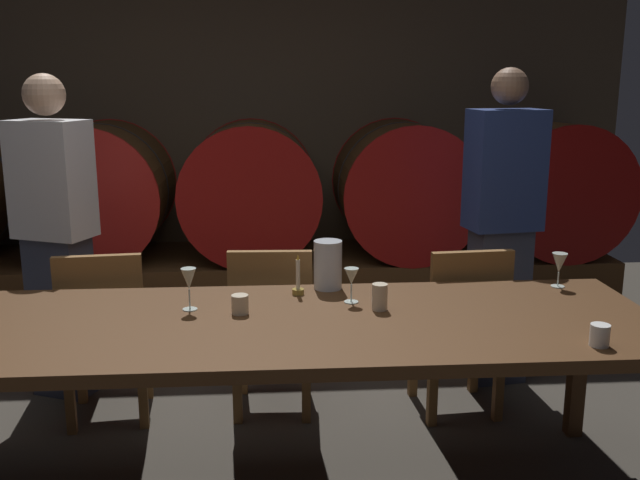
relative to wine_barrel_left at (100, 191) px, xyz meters
The scene contains 20 objects.
back_wall 1.31m from the wine_barrel_left, 27.19° to the left, with size 5.63×0.24×2.84m, color brown.
barrel_shelf 1.27m from the wine_barrel_left, ahead, with size 5.06×0.90×0.43m, color brown.
wine_barrel_left is the anchor object (origin of this frame).
wine_barrel_center 1.05m from the wine_barrel_left, ahead, with size 0.95×0.91×0.95m.
wine_barrel_right 2.13m from the wine_barrel_left, ahead, with size 0.95×0.91×0.95m.
wine_barrel_far_right 3.20m from the wine_barrel_left, ahead, with size 0.95×0.91×0.95m.
dining_table 2.69m from the wine_barrel_left, 62.83° to the right, with size 2.94×0.96×0.76m.
chair_left 1.76m from the wine_barrel_left, 77.57° to the right, with size 0.44×0.44×0.88m.
chair_center 2.07m from the wine_barrel_left, 54.44° to the right, with size 0.42×0.42×0.88m.
chair_right 2.76m from the wine_barrel_left, 39.06° to the right, with size 0.43×0.43×0.88m.
guest_left 1.31m from the wine_barrel_left, 87.20° to the right, with size 0.44×0.37×1.70m.
guest_right 2.76m from the wine_barrel_left, 28.19° to the right, with size 0.41×0.29×1.73m.
candle_center 2.43m from the wine_barrel_left, 57.81° to the right, with size 0.05×0.05×0.18m.
pitcher 2.43m from the wine_barrel_left, 54.01° to the right, with size 0.13×0.13×0.22m.
wine_glass_left 2.39m from the wine_barrel_left, 69.19° to the right, with size 0.06×0.06×0.17m.
wine_glass_center 2.65m from the wine_barrel_left, 55.28° to the right, with size 0.06×0.06×0.15m.
wine_glass_right 3.19m from the wine_barrel_left, 39.37° to the right, with size 0.07×0.07×0.16m.
cup_left 2.53m from the wine_barrel_left, 65.34° to the right, with size 0.07×0.07×0.08m, color beige.
cup_center 2.80m from the wine_barrel_left, 54.76° to the right, with size 0.06×0.06×0.11m, color beige.
cup_right 3.59m from the wine_barrel_left, 49.65° to the right, with size 0.07×0.07×0.08m, color white.
Camera 1 is at (0.11, -2.51, 1.68)m, focal length 40.08 mm.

